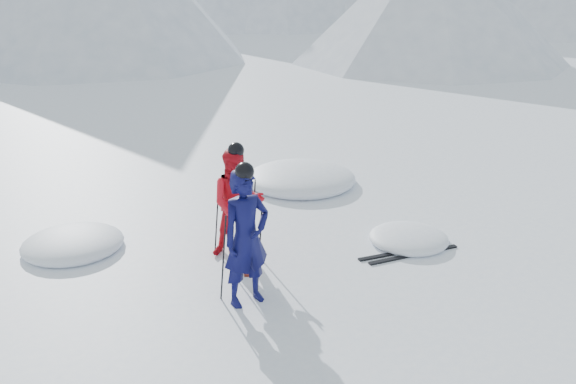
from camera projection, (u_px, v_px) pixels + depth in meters
name	position (u px, v px, depth m)	size (l,w,h in m)	color
ground	(386.00, 254.00, 10.12)	(160.00, 160.00, 0.00)	white
skier_blue	(246.00, 238.00, 8.35)	(0.72, 0.47, 1.97)	#0B0C43
skier_red	(238.00, 203.00, 9.82)	(0.88, 0.69, 1.81)	red
pole_blue_left	(223.00, 258.00, 8.51)	(0.02, 0.02, 1.31)	black
pole_blue_right	(260.00, 250.00, 8.76)	(0.02, 0.02, 1.31)	black
pole_red_left	(217.00, 217.00, 10.07)	(0.02, 0.02, 1.21)	black
pole_red_right	(254.00, 215.00, 10.15)	(0.02, 0.02, 1.21)	black
ski_worn_left	(232.00, 254.00, 10.10)	(0.09, 1.70, 0.03)	black
ski_worn_right	(246.00, 252.00, 10.16)	(0.09, 1.70, 0.03)	black
ski_loose_a	(404.00, 252.00, 10.18)	(0.09, 1.70, 0.03)	black
ski_loose_b	(414.00, 255.00, 10.07)	(0.09, 1.70, 0.03)	black
snow_lumps	(270.00, 201.00, 12.44)	(7.09, 5.39, 0.53)	white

